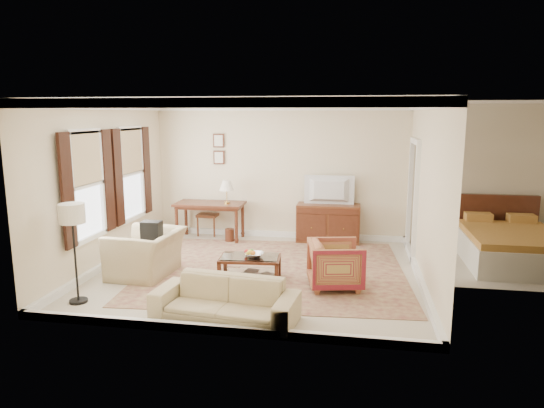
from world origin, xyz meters
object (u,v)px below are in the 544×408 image
(sideboard, at_px, (328,223))
(striped_armchair, at_px, (336,262))
(writing_desk, at_px, (210,208))
(tv, at_px, (329,181))
(sofa, at_px, (225,293))
(coffee_table, at_px, (250,262))
(club_armchair, at_px, (146,246))

(sideboard, xyz_separation_m, striped_armchair, (0.28, -2.76, 0.01))
(writing_desk, bearing_deg, tv, 3.68)
(tv, distance_m, sofa, 4.47)
(tv, xyz_separation_m, striped_armchair, (0.28, -2.74, -0.90))
(coffee_table, height_order, sofa, sofa)
(sofa, bearing_deg, sideboard, 82.08)
(sideboard, bearing_deg, sofa, -104.60)
(writing_desk, distance_m, tv, 2.63)
(writing_desk, bearing_deg, striped_armchair, -42.28)
(writing_desk, xyz_separation_m, club_armchair, (-0.35, -2.52, -0.18))
(writing_desk, relative_size, sofa, 0.77)
(coffee_table, relative_size, club_armchair, 0.87)
(coffee_table, height_order, striped_armchair, striped_armchair)
(sofa, bearing_deg, coffee_table, 97.13)
(striped_armchair, height_order, club_armchair, club_armchair)
(striped_armchair, bearing_deg, sofa, 125.20)
(tv, bearing_deg, writing_desk, 3.68)
(tv, height_order, coffee_table, tv)
(sideboard, distance_m, club_armchair, 3.97)
(striped_armchair, distance_m, sofa, 2.03)
(tv, bearing_deg, coffee_table, 67.12)
(tv, xyz_separation_m, sofa, (-1.11, -4.22, -0.94))
(writing_desk, bearing_deg, sideboard, 4.13)
(writing_desk, xyz_separation_m, sideboard, (2.55, 0.18, -0.29))
(writing_desk, distance_m, sideboard, 2.58)
(club_armchair, bearing_deg, tv, 136.49)
(sideboard, bearing_deg, writing_desk, -175.87)
(sofa, bearing_deg, writing_desk, 116.31)
(club_armchair, distance_m, sofa, 2.38)
(sideboard, distance_m, coffee_table, 2.90)
(sofa, bearing_deg, club_armchair, 146.06)
(sideboard, bearing_deg, club_armchair, -137.13)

